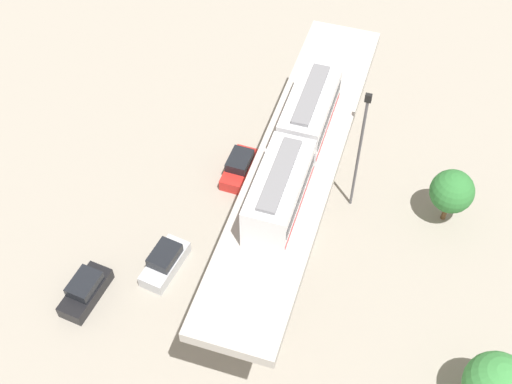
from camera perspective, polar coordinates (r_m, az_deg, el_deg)
ground_plane at (r=49.93m, az=3.09°, el=-3.52°), size 120.00×120.00×0.00m
viaduct at (r=45.00m, az=3.42°, el=1.19°), size 5.20×28.00×8.44m
train at (r=41.60m, az=3.29°, el=3.50°), size 2.64×13.55×3.24m
parked_car_red at (r=52.98m, az=-1.40°, el=2.11°), size 1.91×4.25×1.76m
parked_car_silver at (r=47.99m, az=-7.65°, el=-5.82°), size 2.38×4.41×1.76m
parked_car_black at (r=47.74m, az=-14.11°, el=-8.00°), size 2.25×4.37×1.76m
tree_near_viaduct at (r=50.26m, az=16.11°, el=0.04°), size 3.18×3.18×4.72m
signal_post at (r=47.58m, az=8.69°, el=3.64°), size 0.44×0.28×11.04m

